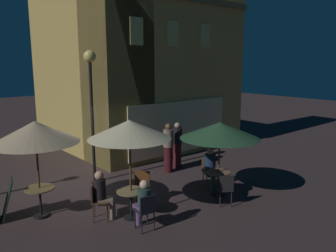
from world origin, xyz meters
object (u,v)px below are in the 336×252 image
at_px(patio_umbrella_0, 129,130).
at_px(street_lamp_near_corner, 91,85).
at_px(cafe_chair_0, 96,198).
at_px(patron_seated_0, 102,192).
at_px(cafe_chair_4, 225,187).
at_px(cafe_table_0, 131,198).
at_px(patio_umbrella_1, 220,131).
at_px(cafe_table_2, 40,196).
at_px(cafe_chair_1, 146,209).
at_px(patron_seated_1, 143,201).
at_px(patron_standing_4, 177,145).
at_px(cafe_chair_2, 141,185).
at_px(patron_seated_2, 210,165).
at_px(cafe_table_1, 218,178).
at_px(patio_umbrella_2, 35,132).
at_px(cafe_chair_3, 209,169).
at_px(patron_standing_3, 168,148).

bearing_deg(patio_umbrella_0, street_lamp_near_corner, 78.69).
bearing_deg(cafe_chair_0, patron_seated_0, 0.00).
height_order(cafe_chair_0, cafe_chair_4, cafe_chair_0).
height_order(cafe_table_0, patron_seated_0, patron_seated_0).
bearing_deg(patio_umbrella_1, cafe_table_2, 155.82).
bearing_deg(patio_umbrella_1, cafe_chair_1, -173.35).
distance_m(cafe_table_0, cafe_chair_0, 0.85).
height_order(patron_seated_1, patron_standing_4, patron_standing_4).
height_order(cafe_chair_0, patron_seated_1, patron_seated_1).
distance_m(cafe_chair_0, cafe_chair_2, 1.39).
height_order(cafe_table_2, patron_seated_0, patron_seated_0).
xyz_separation_m(street_lamp_near_corner, patron_seated_2, (2.50, -2.80, -2.46)).
xyz_separation_m(cafe_table_2, patron_seated_0, (1.11, -1.18, 0.15)).
relative_size(cafe_table_0, cafe_table_1, 1.01).
relative_size(cafe_table_0, patio_umbrella_0, 0.29).
xyz_separation_m(cafe_chair_0, cafe_chair_1, (0.59, -1.25, -0.02)).
distance_m(cafe_chair_0, patron_seated_1, 1.27).
height_order(cafe_table_0, patio_umbrella_2, patio_umbrella_2).
xyz_separation_m(cafe_chair_0, cafe_chair_4, (3.04, -1.54, -0.03)).
height_order(patio_umbrella_2, patron_standing_4, patio_umbrella_2).
bearing_deg(patron_seated_2, patron_seated_1, -48.72).
height_order(cafe_chair_3, patron_seated_1, patron_seated_1).
xyz_separation_m(cafe_chair_0, patron_seated_2, (3.79, -0.31, 0.14)).
bearing_deg(patron_seated_2, patio_umbrella_0, -59.79).
bearing_deg(cafe_table_1, cafe_chair_2, 155.70).
xyz_separation_m(cafe_table_1, cafe_chair_1, (-2.89, -0.34, 0.03)).
relative_size(cafe_table_2, patron_standing_3, 0.44).
bearing_deg(cafe_chair_3, cafe_table_0, -57.71).
bearing_deg(patron_seated_2, patio_umbrella_1, -0.00).
xyz_separation_m(patio_umbrella_2, patron_standing_3, (4.76, 0.58, -1.31)).
relative_size(cafe_table_1, patron_standing_3, 0.42).
bearing_deg(patio_umbrella_0, cafe_chair_0, 146.19).
distance_m(cafe_table_0, patron_seated_0, 0.73).
bearing_deg(cafe_chair_2, patio_umbrella_0, -0.00).
relative_size(cafe_chair_0, patron_standing_3, 0.53).
bearing_deg(patron_seated_1, cafe_table_2, 44.22).
relative_size(patron_seated_1, patron_seated_2, 0.97).
bearing_deg(cafe_chair_2, patron_seated_2, 135.17).
bearing_deg(patio_umbrella_0, cafe_chair_1, -98.27).
height_order(cafe_table_0, patio_umbrella_0, patio_umbrella_0).
bearing_deg(patron_standing_3, patio_umbrella_1, -4.75).
height_order(cafe_chair_2, cafe_chair_4, cafe_chair_2).
relative_size(cafe_table_0, patron_standing_4, 0.43).
bearing_deg(cafe_chair_2, cafe_table_0, -0.00).
bearing_deg(cafe_table_0, patron_seated_0, 146.19).
bearing_deg(patron_seated_2, cafe_chair_1, -46.42).
distance_m(cafe_chair_4, patron_seated_0, 3.27).
relative_size(cafe_table_0, cafe_chair_0, 0.79).
bearing_deg(cafe_table_1, cafe_table_0, 170.99).
xyz_separation_m(patron_seated_0, patron_seated_2, (3.67, -0.23, -0.00)).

